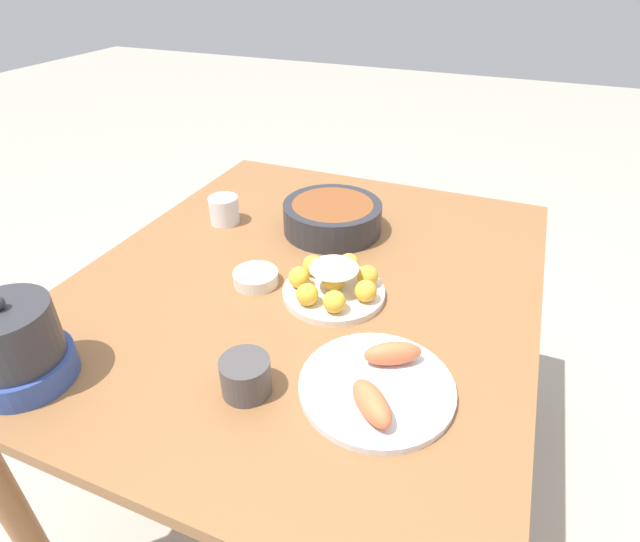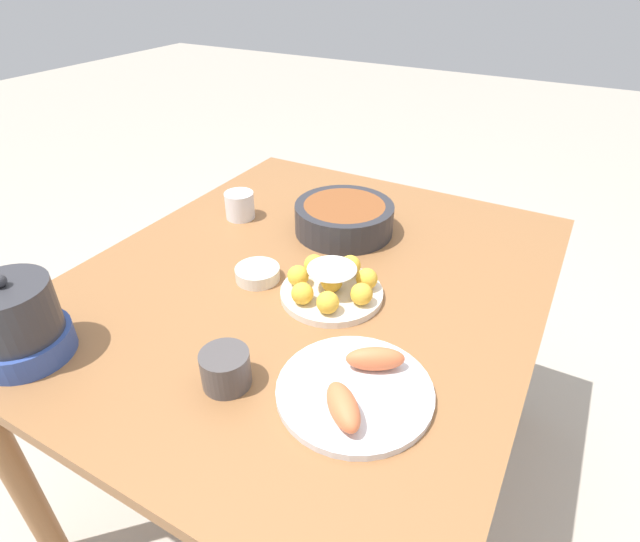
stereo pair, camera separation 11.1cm
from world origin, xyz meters
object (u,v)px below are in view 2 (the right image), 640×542
cake_plate (332,285)px  seafood_platter (356,389)px  cup_far (240,205)px  warming_pot (17,323)px  dining_table (310,308)px  sauce_bowl (258,273)px  serving_bowl (344,217)px  cup_near (226,369)px

cake_plate → seafood_platter: cake_plate is taller
cup_far → warming_pot: size_ratio=0.45×
dining_table → cake_plate: 0.16m
sauce_bowl → seafood_platter: size_ratio=0.38×
dining_table → serving_bowl: 0.27m
cake_plate → warming_pot: (-0.44, 0.41, 0.04)m
dining_table → cup_far: bearing=62.7°
serving_bowl → sauce_bowl: serving_bowl is taller
dining_table → cup_far: cup_far is taller
serving_bowl → cake_plate: bearing=-158.4°
dining_table → cup_near: cup_near is taller
dining_table → sauce_bowl: sauce_bowl is taller
dining_table → cake_plate: (-0.05, -0.08, 0.12)m
seafood_platter → warming_pot: (-0.21, 0.59, 0.06)m
dining_table → warming_pot: warming_pot is taller
sauce_bowl → seafood_platter: bearing=-121.1°
serving_bowl → cup_far: (-0.07, 0.29, -0.01)m
cake_plate → sauce_bowl: bearing=97.0°
sauce_bowl → cup_near: (-0.30, -0.14, 0.02)m
cup_far → warming_pot: warming_pot is taller
serving_bowl → cup_near: bearing=-173.2°
cake_plate → sauce_bowl: size_ratio=2.20×
cake_plate → warming_pot: warming_pot is taller
cake_plate → cup_far: (0.21, 0.40, 0.01)m
sauce_bowl → seafood_platter: 0.41m
cup_near → seafood_platter: bearing=-68.3°
cup_far → cake_plate: bearing=-117.6°
serving_bowl → cup_far: size_ratio=3.23×
serving_bowl → sauce_bowl: bearing=166.7°
sauce_bowl → seafood_platter: (-0.21, -0.35, -0.00)m
cake_plate → seafood_platter: bearing=-143.9°
sauce_bowl → cup_far: bearing=43.6°
cake_plate → cup_far: size_ratio=2.78×
cake_plate → sauce_bowl: (-0.02, 0.18, -0.01)m
serving_bowl → cup_far: serving_bowl is taller
cake_plate → cup_far: 0.46m
cake_plate → serving_bowl: cake_plate is taller
warming_pot → cake_plate: bearing=-43.3°
sauce_bowl → cup_far: size_ratio=1.27×
cup_near → warming_pot: (-0.12, 0.37, 0.04)m
cup_near → warming_pot: bearing=108.0°
seafood_platter → cup_near: bearing=111.7°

